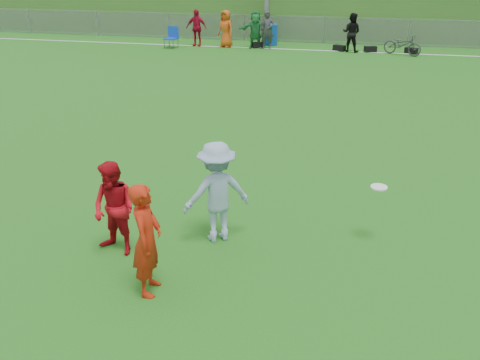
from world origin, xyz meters
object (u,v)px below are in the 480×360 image
(player_red_center, at_px, (114,209))
(bicycle, at_px, (402,45))
(recycling_bin, at_px, (271,35))
(player_red_left, at_px, (147,240))
(player_blue, at_px, (217,192))
(frisbee, at_px, (379,187))

(player_red_center, xyz_separation_m, bicycle, (5.46, 18.02, -0.31))
(player_red_center, bearing_deg, recycling_bin, 110.53)
(player_red_center, bearing_deg, player_red_left, -26.44)
(player_blue, xyz_separation_m, bicycle, (4.02, 17.28, -0.39))
(player_red_left, xyz_separation_m, bicycle, (4.59, 18.89, -0.37))
(player_red_center, distance_m, bicycle, 18.83)
(player_red_center, bearing_deg, frisbee, 35.67)
(player_red_left, distance_m, player_red_center, 1.24)
(player_red_left, distance_m, frisbee, 3.75)
(player_red_center, relative_size, frisbee, 5.65)
(player_red_left, height_order, player_red_center, player_red_left)
(player_blue, relative_size, frisbee, 6.30)
(recycling_bin, relative_size, bicycle, 0.57)
(frisbee, bearing_deg, recycling_bin, 104.19)
(player_red_center, distance_m, player_blue, 1.62)
(player_red_left, bearing_deg, frisbee, -62.44)
(player_red_center, distance_m, recycling_bin, 19.30)
(player_red_left, distance_m, recycling_bin, 20.23)
(player_blue, bearing_deg, player_red_center, -4.57)
(player_red_left, bearing_deg, player_blue, -25.81)
(bicycle, bearing_deg, recycling_bin, 105.47)
(player_red_center, height_order, frisbee, player_red_center)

